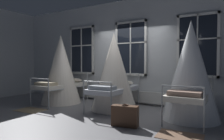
{
  "coord_description": "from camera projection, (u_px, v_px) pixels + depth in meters",
  "views": [
    {
      "loc": [
        2.76,
        -4.8,
        1.33
      ],
      "look_at": [
        -0.12,
        0.22,
        1.14
      ],
      "focal_mm": 32.09,
      "sensor_mm": 36.0,
      "label": 1
    }
  ],
  "objects": [
    {
      "name": "suitcase_dark",
      "position": [
        125.0,
        116.0,
        4.21
      ],
      "size": [
        0.58,
        0.29,
        0.47
      ],
      "rotation": [
        0.0,
        0.0,
        0.15
      ],
      "color": "#472D1E",
      "rests_on": "ground"
    },
    {
      "name": "ground",
      "position": [
        112.0,
        111.0,
        5.58
      ],
      "size": [
        17.5,
        17.5,
        0.0
      ],
      "primitive_type": "plane",
      "color": "slate"
    },
    {
      "name": "cot_third",
      "position": [
        190.0,
        71.0,
        4.73
      ],
      "size": [
        1.33,
        1.85,
        2.34
      ],
      "rotation": [
        0.0,
        0.0,
        1.55
      ],
      "color": "#9EA3A8",
      "rests_on": "ground"
    },
    {
      "name": "rug_third",
      "position": [
        180.0,
        136.0,
        3.63
      ],
      "size": [
        0.82,
        0.59,
        0.01
      ],
      "primitive_type": "cube",
      "rotation": [
        0.0,
        0.0,
        0.03
      ],
      "color": "brown",
      "rests_on": "ground"
    },
    {
      "name": "back_wall_with_windows",
      "position": [
        132.0,
        51.0,
        6.7
      ],
      "size": [
        9.75,
        0.1,
        3.46
      ],
      "primitive_type": "cube",
      "color": "silver",
      "rests_on": "ground"
    },
    {
      "name": "cot_first",
      "position": [
        61.0,
        70.0,
        6.73
      ],
      "size": [
        1.33,
        1.85,
        2.28
      ],
      "rotation": [
        0.0,
        0.0,
        1.55
      ],
      "color": "#9EA3A8",
      "rests_on": "ground"
    },
    {
      "name": "cot_second",
      "position": [
        114.0,
        72.0,
        5.75
      ],
      "size": [
        1.33,
        1.86,
        2.2
      ],
      "rotation": [
        0.0,
        0.0,
        1.59
      ],
      "color": "#9EA3A8",
      "rests_on": "ground"
    },
    {
      "name": "window_bank",
      "position": [
        130.0,
        71.0,
        6.61
      ],
      "size": [
        5.2,
        0.1,
        2.65
      ],
      "color": "black",
      "rests_on": "ground"
    },
    {
      "name": "rug_first",
      "position": [
        30.0,
        110.0,
        5.66
      ],
      "size": [
        0.81,
        0.58,
        0.01
      ],
      "primitive_type": "cube",
      "rotation": [
        0.0,
        0.0,
        0.03
      ],
      "color": "#8E7A5B",
      "rests_on": "ground"
    }
  ]
}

